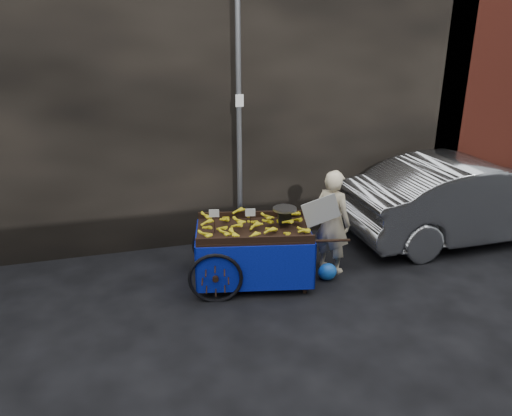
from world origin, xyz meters
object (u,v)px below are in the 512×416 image
object	(u,v)px
parked_car	(470,199)
vendor	(332,221)
banana_cart	(250,235)
plastic_bag	(327,272)

from	to	relation	value
parked_car	vendor	bearing A→B (deg)	99.76
banana_cart	plastic_bag	xyz separation A→B (m)	(1.08, -0.26, -0.60)
banana_cart	plastic_bag	bearing A→B (deg)	-1.91
parked_car	plastic_bag	bearing A→B (deg)	104.48
plastic_bag	banana_cart	bearing A→B (deg)	166.33
vendor	banana_cart	bearing A→B (deg)	57.30
banana_cart	parked_car	distance (m)	4.01
banana_cart	parked_car	size ratio (longest dim) A/B	0.54
banana_cart	plastic_bag	distance (m)	1.27
plastic_bag	parked_car	bearing A→B (deg)	14.93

